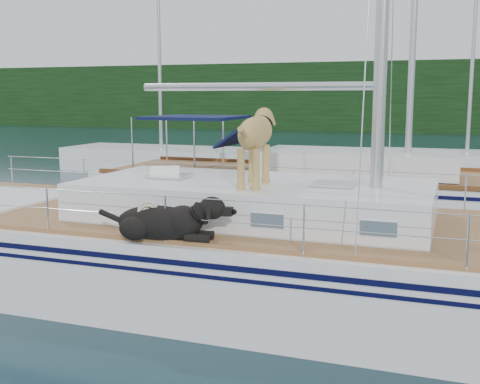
% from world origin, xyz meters
% --- Properties ---
extents(ground, '(120.00, 120.00, 0.00)m').
position_xyz_m(ground, '(0.00, 0.00, 0.00)').
color(ground, black).
rests_on(ground, ground).
extents(tree_line, '(90.00, 3.00, 6.00)m').
position_xyz_m(tree_line, '(0.00, 45.00, 3.00)').
color(tree_line, black).
rests_on(tree_line, ground).
extents(shore_bank, '(92.00, 1.00, 1.20)m').
position_xyz_m(shore_bank, '(0.00, 46.20, 0.60)').
color(shore_bank, '#595147').
rests_on(shore_bank, ground).
extents(main_sailboat, '(12.00, 3.90, 14.01)m').
position_xyz_m(main_sailboat, '(0.10, -0.01, 0.69)').
color(main_sailboat, white).
rests_on(main_sailboat, ground).
extents(neighbor_sailboat, '(11.00, 3.50, 13.30)m').
position_xyz_m(neighbor_sailboat, '(0.23, 6.55, 0.63)').
color(neighbor_sailboat, white).
rests_on(neighbor_sailboat, ground).
extents(bg_boat_west, '(8.00, 3.00, 11.65)m').
position_xyz_m(bg_boat_west, '(-8.00, 14.00, 0.45)').
color(bg_boat_west, white).
rests_on(bg_boat_west, ground).
extents(bg_boat_center, '(7.20, 3.00, 11.65)m').
position_xyz_m(bg_boat_center, '(4.00, 16.00, 0.45)').
color(bg_boat_center, white).
rests_on(bg_boat_center, ground).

